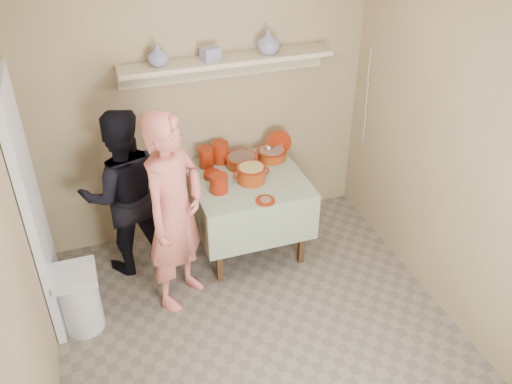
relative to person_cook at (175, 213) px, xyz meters
name	(u,v)px	position (x,y,z in m)	size (l,w,h in m)	color
ground	(269,353)	(0.48, -0.83, -0.84)	(3.50, 3.50, 0.00)	#716659
tile_panel	(34,212)	(-0.98, 0.12, 0.16)	(0.06, 0.70, 2.00)	silver
plate_stack_a	(206,157)	(0.44, 0.74, 0.01)	(0.14, 0.14, 0.18)	maroon
plate_stack_b	(220,152)	(0.58, 0.78, 0.02)	(0.16, 0.16, 0.19)	maroon
bowl_stack	(219,183)	(0.43, 0.31, 0.00)	(0.15, 0.15, 0.15)	maroon
empty_bowl	(212,175)	(0.44, 0.54, -0.06)	(0.16, 0.16, 0.05)	maroon
propped_lid	(279,143)	(1.13, 0.73, 0.04)	(0.25, 0.25, 0.02)	maroon
vase_right	(268,42)	(1.03, 0.79, 0.98)	(0.19, 0.19, 0.20)	navy
vase_left	(158,55)	(0.11, 0.80, 0.97)	(0.17, 0.17, 0.17)	navy
ceramic_box	(210,54)	(0.53, 0.79, 0.93)	(0.15, 0.10, 0.10)	navy
person_cook	(175,213)	(0.00, 0.00, 0.00)	(0.61, 0.40, 1.68)	#D86C5D
person_helper	(124,193)	(-0.32, 0.55, -0.09)	(0.73, 0.57, 1.50)	black
room_shell	(273,169)	(0.48, -0.83, 0.77)	(3.04, 3.54, 2.62)	tan
serving_table	(247,188)	(0.73, 0.45, -0.20)	(0.97, 0.97, 0.76)	#4C2D16
cazuela_meat_a	(242,160)	(0.74, 0.65, -0.02)	(0.30, 0.30, 0.10)	maroon
cazuela_meat_b	(272,153)	(1.04, 0.68, -0.02)	(0.28, 0.28, 0.10)	maroon
ladle	(269,148)	(1.01, 0.69, 0.03)	(0.08, 0.26, 0.19)	silver
cazuela_rice	(251,173)	(0.74, 0.37, 0.01)	(0.33, 0.25, 0.14)	maroon
front_plate	(265,200)	(0.75, 0.04, -0.07)	(0.16, 0.16, 0.03)	maroon
wall_shelf	(227,62)	(0.68, 0.82, 0.83)	(1.80, 0.25, 0.21)	#C3BA91
trash_bin	(80,300)	(-0.80, -0.10, -0.56)	(0.32, 0.32, 0.56)	silver
electrical_cord	(367,98)	(1.95, 0.65, 0.41)	(0.01, 0.05, 0.90)	silver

